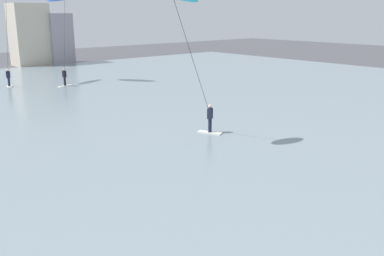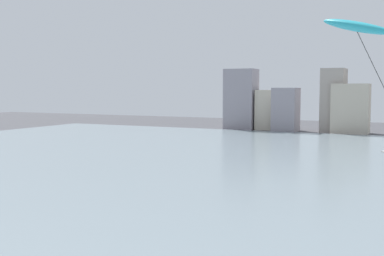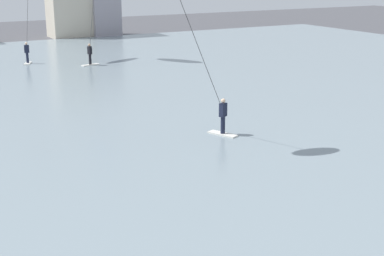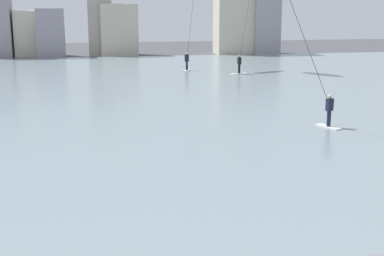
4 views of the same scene
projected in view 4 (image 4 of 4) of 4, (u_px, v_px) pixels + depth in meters
name	position (u px, v px, depth m)	size (l,w,h in m)	color
water_bay	(177.00, 94.00, 36.85)	(84.00, 52.00, 0.10)	gray
far_shore_buildings	(124.00, 25.00, 63.03)	(34.51, 5.94, 7.88)	gray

